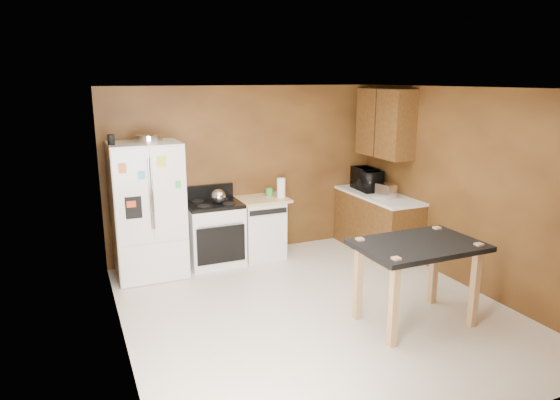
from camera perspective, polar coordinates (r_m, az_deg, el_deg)
floor at (r=5.90m, az=4.09°, el=-12.43°), size 4.50×4.50×0.00m
ceiling at (r=5.30m, az=4.56°, el=12.63°), size 4.50×4.50×0.00m
wall_back at (r=7.48m, az=-3.69°, el=3.33°), size 4.20×0.00×4.20m
wall_front at (r=3.72m, az=20.73°, el=-8.45°), size 4.20×0.00×4.20m
wall_left at (r=4.89m, az=-18.09°, el=-2.98°), size 0.00×4.50×4.50m
wall_right at (r=6.68m, az=20.49°, el=1.22°), size 0.00×4.50×4.50m
roasting_pan at (r=6.72m, az=-14.81°, el=6.85°), size 0.36×0.36×0.09m
pen_cup at (r=6.50m, az=-18.75°, el=6.54°), size 0.09×0.09×0.13m
kettle at (r=6.99m, az=-7.05°, el=0.42°), size 0.20×0.20×0.20m
paper_towel at (r=7.31m, az=0.13°, el=1.39°), size 0.13×0.13×0.29m
green_canister at (r=7.43m, az=-1.23°, el=0.92°), size 0.12×0.12×0.12m
toaster at (r=7.44m, az=12.00°, el=1.03°), size 0.22×0.31×0.20m
microwave at (r=7.90m, az=9.90°, el=2.26°), size 0.42×0.59×0.31m
refrigerator at (r=6.83m, az=-14.86°, el=-1.13°), size 0.90×0.80×1.80m
gas_range at (r=7.18m, az=-7.53°, el=-3.68°), size 0.76×0.68×1.10m
dishwasher at (r=7.43m, az=-2.23°, el=-3.07°), size 0.78×0.63×0.89m
right_cabinets at (r=7.71m, az=11.31°, el=0.80°), size 0.63×1.58×2.45m
island at (r=5.51m, az=15.46°, el=-6.07°), size 1.31×0.88×0.94m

